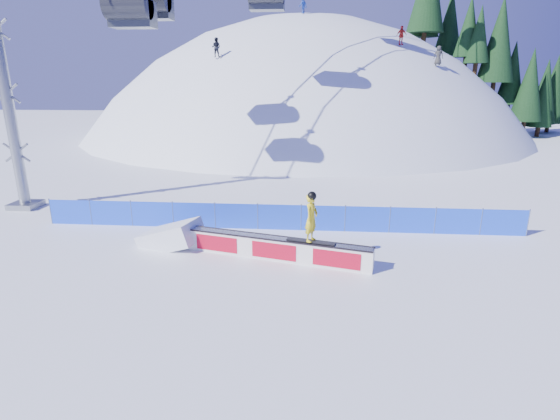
{
  "coord_description": "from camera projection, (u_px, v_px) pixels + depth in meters",
  "views": [
    {
      "loc": [
        1.55,
        -14.53,
        6.72
      ],
      "look_at": [
        0.18,
        2.62,
        1.52
      ],
      "focal_mm": 28.0,
      "sensor_mm": 36.0,
      "label": 1
    }
  ],
  "objects": [
    {
      "name": "ground",
      "position": [
        269.0,
        270.0,
        15.93
      ],
      "size": [
        160.0,
        160.0,
        0.0
      ],
      "primitive_type": "plane",
      "color": "white",
      "rests_on": "ground"
    },
    {
      "name": "rail_box",
      "position": [
        276.0,
        248.0,
        16.8
      ],
      "size": [
        7.35,
        2.38,
        0.89
      ],
      "rotation": [
        0.0,
        0.0,
        -0.25
      ],
      "color": "white",
      "rests_on": "ground"
    },
    {
      "name": "snow_ramp",
      "position": [
        172.0,
        245.0,
        18.39
      ],
      "size": [
        2.87,
        2.18,
        1.59
      ],
      "primitive_type": null,
      "rotation": [
        0.0,
        -0.31,
        -0.25
      ],
      "color": "white",
      "rests_on": "ground"
    },
    {
      "name": "distant_skiers",
      "position": [
        329.0,
        31.0,
        41.05
      ],
      "size": [
        20.58,
        10.46,
        7.03
      ],
      "color": "black",
      "rests_on": "ground"
    },
    {
      "name": "snow_hill",
      "position": [
        301.0,
        262.0,
        61.21
      ],
      "size": [
        64.0,
        64.0,
        64.0
      ],
      "color": "white",
      "rests_on": "ground"
    },
    {
      "name": "safety_fence",
      "position": [
        279.0,
        217.0,
        20.05
      ],
      "size": [
        22.05,
        0.05,
        1.3
      ],
      "color": "blue",
      "rests_on": "ground"
    },
    {
      "name": "treeline",
      "position": [
        501.0,
        54.0,
        50.82
      ],
      "size": [
        20.62,
        12.52,
        20.62
      ],
      "color": "black",
      "rests_on": "ground"
    },
    {
      "name": "snowboarder",
      "position": [
        311.0,
        217.0,
        15.96
      ],
      "size": [
        1.87,
        0.79,
        1.93
      ],
      "rotation": [
        0.0,
        0.0,
        1.12
      ],
      "color": "black",
      "rests_on": "rail_box"
    }
  ]
}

